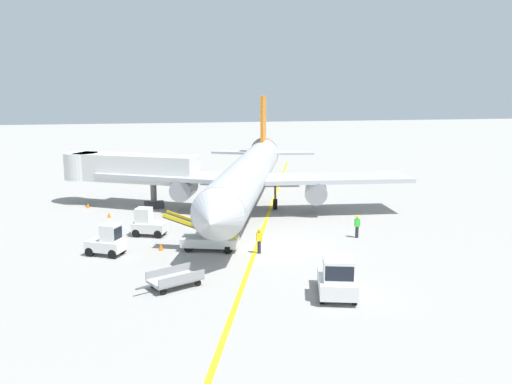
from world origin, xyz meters
TOP-DOWN VIEW (x-y plane):
  - ground_plane at (0.00, 0.00)m, footprint 300.00×300.00m
  - taxi_line_yellow at (0.18, 5.00)m, footprint 25.86×75.90m
  - airliner at (0.35, 11.00)m, footprint 27.62×34.37m
  - jet_bridge at (-10.60, 16.40)m, footprint 12.48×8.37m
  - pushback_tug at (0.84, -8.98)m, footprint 2.86×4.00m
  - baggage_tug_near_wing at (-8.59, 5.13)m, footprint 2.71×2.10m
  - baggage_tug_by_cargo_door at (-11.23, 0.86)m, footprint 2.73×2.28m
  - belt_loader_forward_hold at (-4.67, 0.57)m, footprint 5.14×2.78m
  - baggage_cart_loaded at (-7.33, -5.86)m, footprint 3.75×2.59m
  - ground_crew_marshaller at (6.36, 1.24)m, footprint 0.36×0.24m
  - ground_crew_wing_walker at (-1.48, -0.89)m, footprint 0.36×0.24m
  - safety_cone_nose_left at (-13.79, 15.98)m, footprint 0.36×0.36m
  - safety_cone_nose_right at (-11.70, 11.70)m, footprint 0.36×0.36m
  - safety_cone_wingtip_left at (-7.81, 1.24)m, footprint 0.36×0.36m

SIDE VIEW (x-z plane):
  - ground_plane at x=0.00m, z-range 0.00..0.00m
  - taxi_line_yellow at x=0.18m, z-range 0.00..0.01m
  - safety_cone_nose_left at x=-13.79m, z-range 0.00..0.44m
  - safety_cone_nose_right at x=-11.70m, z-range 0.00..0.44m
  - safety_cone_wingtip_left at x=-7.81m, z-range 0.00..0.44m
  - baggage_cart_loaded at x=-7.33m, z-range 0.00..0.94m
  - belt_loader_forward_hold at x=-4.67m, z-range -0.52..2.07m
  - ground_crew_marshaller at x=6.36m, z-range 0.06..1.76m
  - ground_crew_wing_walker at x=-1.48m, z-range 0.06..1.76m
  - baggage_tug_near_wing at x=-8.59m, z-range -0.12..1.98m
  - baggage_tug_by_cargo_door at x=-11.23m, z-range -0.12..1.98m
  - pushback_tug at x=0.84m, z-range -0.11..2.09m
  - airliner at x=0.35m, z-range -1.63..8.47m
  - jet_bridge at x=-10.60m, z-range 1.12..5.97m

